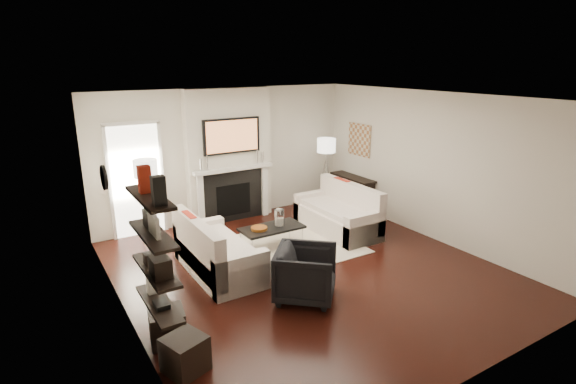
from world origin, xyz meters
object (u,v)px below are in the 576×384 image
loveseat_left_base (219,260)px  coffee_table (272,228)px  lamp_right_shade (326,145)px  ottoman_near (167,326)px  armchair (306,271)px  lamp_left_shade (145,168)px  loveseat_right_base (337,221)px

loveseat_left_base → coffee_table: (1.15, 0.33, 0.19)m
lamp_right_shade → ottoman_near: 5.57m
armchair → ottoman_near: 1.97m
armchair → lamp_right_shade: (2.56, 3.03, 1.04)m
coffee_table → lamp_right_shade: size_ratio=2.75×
ottoman_near → coffee_table: bearing=35.3°
coffee_table → ottoman_near: bearing=-144.7°
coffee_table → lamp_right_shade: (2.12, 1.32, 1.05)m
lamp_left_shade → lamp_right_shade: (3.90, 0.11, 0.00)m
loveseat_left_base → ottoman_near: size_ratio=4.50×
loveseat_left_base → loveseat_right_base: same height
lamp_right_shade → ottoman_near: (-4.52, -3.01, -1.25)m
armchair → loveseat_left_base: bearing=68.7°
loveseat_left_base → coffee_table: bearing=15.9°
loveseat_left_base → coffee_table: same height
coffee_table → ottoman_near: (-2.40, -1.69, -0.20)m
loveseat_right_base → ottoman_near: loveseat_right_base is taller
lamp_right_shade → ottoman_near: lamp_right_shade is taller
loveseat_right_base → coffee_table: bearing=-176.2°
armchair → ottoman_near: bearing=131.2°
lamp_right_shade → ottoman_near: size_ratio=1.00×
lamp_left_shade → ottoman_near: 3.22m
lamp_left_shade → ottoman_near: lamp_left_shade is taller
lamp_left_shade → armchair: bearing=-65.4°
loveseat_right_base → ottoman_near: bearing=-155.3°
loveseat_left_base → armchair: armchair is taller
coffee_table → lamp_right_shade: bearing=31.8°
lamp_left_shade → ottoman_near: size_ratio=1.00×
loveseat_left_base → ottoman_near: loveseat_left_base is taller
lamp_right_shade → lamp_left_shade: bearing=-178.4°
loveseat_left_base → loveseat_right_base: bearing=9.1°
armchair → coffee_table: bearing=27.3°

